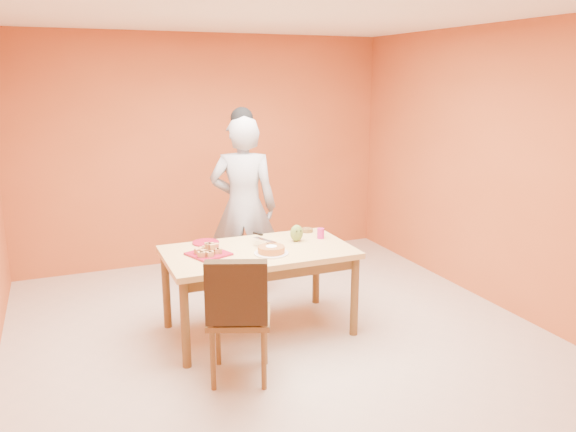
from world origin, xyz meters
name	(u,v)px	position (x,y,z in m)	size (l,w,h in m)	color
floor	(285,342)	(0.00, 0.00, 0.00)	(5.00, 5.00, 0.00)	beige
ceiling	(284,8)	(0.00, 0.00, 2.70)	(5.00, 5.00, 0.00)	white
wall_back	(206,150)	(0.00, 2.50, 1.35)	(4.50, 4.50, 0.00)	#C45D2D
wall_right	(505,170)	(2.25, 0.00, 1.35)	(5.00, 5.00, 0.00)	#C45D2D
dining_table	(258,260)	(-0.12, 0.30, 0.67)	(1.60, 0.90, 0.76)	#DFB774
dining_chair	(240,314)	(-0.52, -0.41, 0.51)	(0.60, 0.67, 0.99)	brown
pastry_pile	(208,248)	(-0.56, 0.31, 0.82)	(0.27, 0.27, 0.09)	tan
person	(244,207)	(0.04, 1.22, 0.92)	(0.67, 0.44, 1.84)	gray
pastry_platter	(209,254)	(-0.56, 0.31, 0.77)	(0.30, 0.30, 0.02)	maroon
red_dinner_plate	(206,243)	(-0.50, 0.65, 0.77)	(0.24, 0.24, 0.01)	maroon
white_cake_plate	(271,253)	(-0.07, 0.14, 0.77)	(0.29, 0.29, 0.01)	white
sponge_cake	(271,250)	(-0.07, 0.14, 0.80)	(0.23, 0.23, 0.05)	orange
cake_server	(265,240)	(-0.06, 0.32, 0.83)	(0.05, 0.25, 0.01)	silver
egg_ornament	(297,233)	(0.28, 0.40, 0.84)	(0.12, 0.10, 0.15)	olive
magenta_glass	(321,233)	(0.52, 0.40, 0.81)	(0.07, 0.07, 0.09)	#B71B6F
checker_tin	(307,230)	(0.49, 0.65, 0.78)	(0.11, 0.11, 0.03)	#38220F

